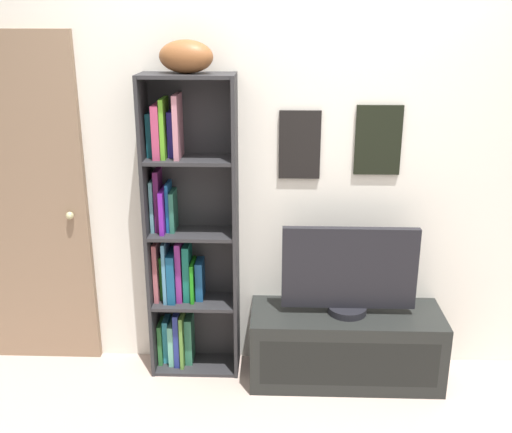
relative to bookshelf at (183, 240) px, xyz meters
The scene contains 6 objects.
back_wall 0.74m from the bookshelf, 11.12° to the left, with size 4.80×0.08×2.37m.
bookshelf is the anchor object (origin of this frame).
football 1.02m from the bookshelf, 27.06° to the right, with size 0.29×0.17×0.17m, color brown.
tv_stand 1.13m from the bookshelf, ahead, with size 1.10×0.41×0.43m.
television 0.96m from the bookshelf, ahead, with size 0.75×0.22×0.52m.
door 0.97m from the bookshelf, behind, with size 0.77×0.09×1.98m.
Camera 1 is at (-0.09, -2.17, 2.04)m, focal length 41.79 mm.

